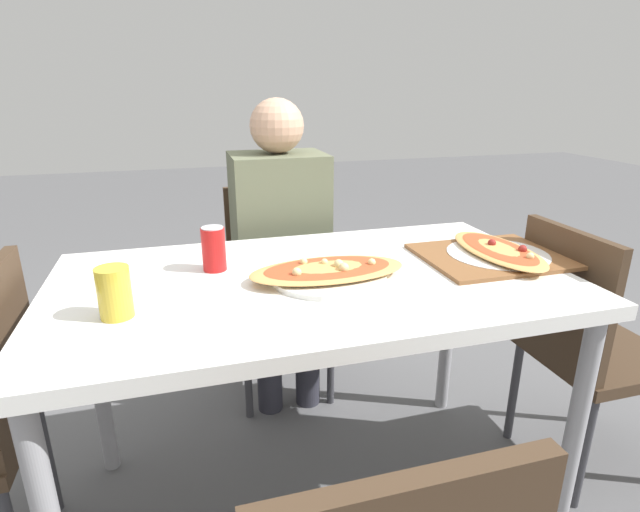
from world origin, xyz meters
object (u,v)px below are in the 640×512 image
at_px(dining_table, 313,302).
at_px(pizza_main, 328,272).
at_px(chair_side_right, 585,340).
at_px(person_seated, 280,234).
at_px(chair_far_seated, 276,278).
at_px(soda_can, 214,249).
at_px(drink_glass, 115,293).
at_px(pizza_second, 497,252).

height_order(dining_table, pizza_main, pizza_main).
height_order(chair_side_right, person_seated, person_seated).
xyz_separation_m(chair_far_seated, soda_can, (-0.29, -0.59, 0.35)).
relative_size(soda_can, drink_glass, 1.06).
xyz_separation_m(soda_can, drink_glass, (-0.24, -0.24, -0.00)).
xyz_separation_m(chair_side_right, person_seated, (-0.85, 0.69, 0.23)).
xyz_separation_m(person_seated, drink_glass, (-0.52, -0.73, 0.12)).
relative_size(chair_far_seated, pizza_second, 2.16).
xyz_separation_m(chair_side_right, pizza_main, (-0.85, 0.06, 0.30)).
bearing_deg(drink_glass, chair_far_seated, 58.10).
xyz_separation_m(soda_can, pizza_second, (0.83, -0.13, -0.04)).
bearing_deg(soda_can, pizza_main, -27.46).
xyz_separation_m(dining_table, person_seated, (0.03, 0.61, 0.02)).
relative_size(dining_table, chair_far_seated, 1.61).
bearing_deg(dining_table, pizza_main, -31.38).
xyz_separation_m(dining_table, chair_side_right, (0.89, -0.08, -0.21)).
distance_m(pizza_main, pizza_second, 0.54).
bearing_deg(chair_far_seated, dining_table, 87.39).
xyz_separation_m(chair_side_right, drink_glass, (-1.38, -0.04, 0.34)).
distance_m(chair_side_right, person_seated, 1.12).
bearing_deg(person_seated, chair_side_right, 141.09).
relative_size(chair_side_right, soda_can, 6.92).
xyz_separation_m(chair_far_seated, pizza_second, (0.55, -0.72, 0.30)).
bearing_deg(person_seated, pizza_main, 90.25).
xyz_separation_m(drink_glass, pizza_second, (1.07, 0.12, -0.04)).
bearing_deg(soda_can, chair_far_seated, 64.33).
height_order(dining_table, soda_can, soda_can).
distance_m(soda_can, drink_glass, 0.34).
bearing_deg(chair_far_seated, chair_side_right, 136.77).
distance_m(chair_far_seated, chair_side_right, 1.17).
bearing_deg(soda_can, pizza_second, -8.55).
bearing_deg(pizza_second, soda_can, 171.45).
bearing_deg(pizza_second, chair_side_right, -15.21).
distance_m(pizza_main, drink_glass, 0.54).
height_order(dining_table, drink_glass, drink_glass).
bearing_deg(drink_glass, chair_side_right, 1.51).
distance_m(pizza_main, soda_can, 0.33).
relative_size(soda_can, pizza_second, 0.31).
distance_m(dining_table, pizza_main, 0.10).
bearing_deg(person_seated, pizza_second, 132.04).
bearing_deg(pizza_main, drink_glass, -169.73).
relative_size(chair_side_right, drink_glass, 7.36).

